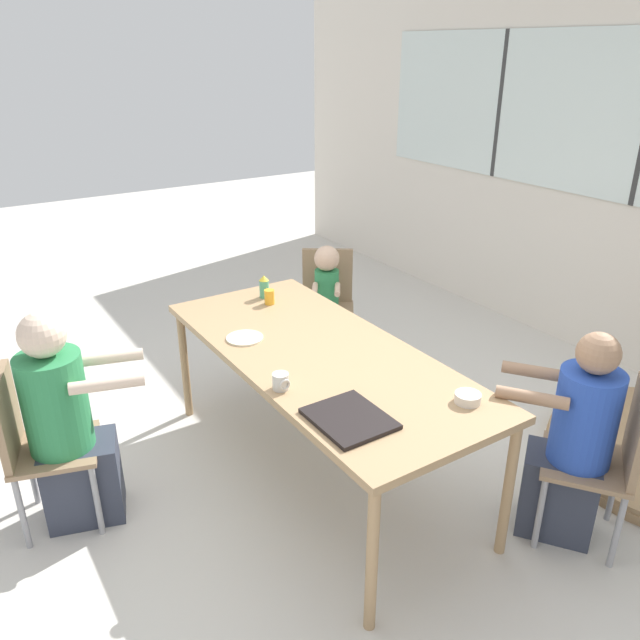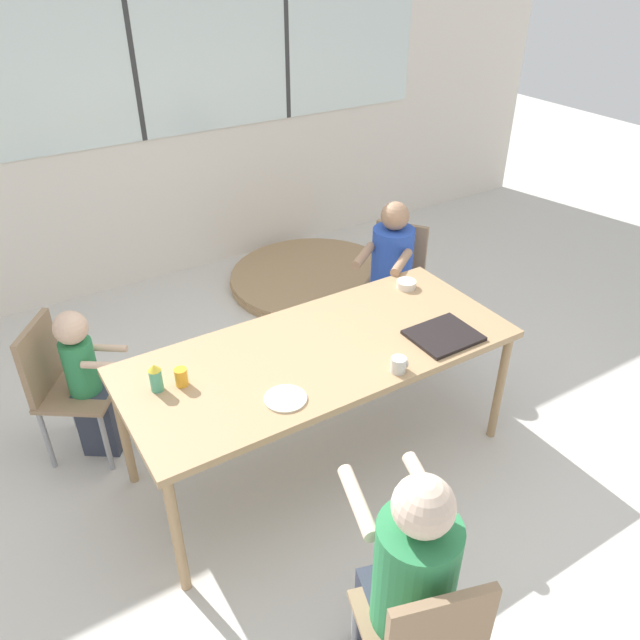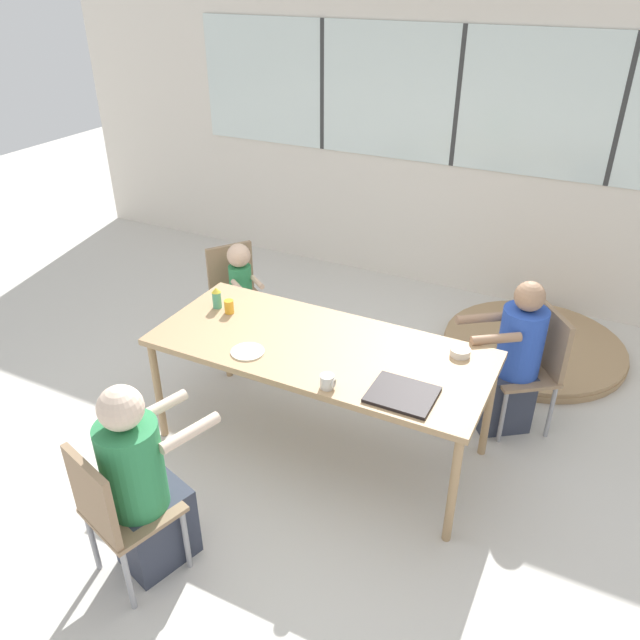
% 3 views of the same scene
% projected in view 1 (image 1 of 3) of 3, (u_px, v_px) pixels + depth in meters
% --- Properties ---
extents(ground_plane, '(16.00, 16.00, 0.00)m').
position_uv_depth(ground_plane, '(320.00, 471.00, 3.60)').
color(ground_plane, beige).
extents(dining_table, '(2.08, 0.89, 0.78)m').
position_uv_depth(dining_table, '(320.00, 360.00, 3.30)').
color(dining_table, tan).
rests_on(dining_table, ground_plane).
extents(chair_for_woman_green_shirt, '(0.50, 0.50, 0.86)m').
position_uv_depth(chair_for_woman_green_shirt, '(32.00, 438.00, 3.02)').
color(chair_for_woman_green_shirt, '#937556').
rests_on(chair_for_woman_green_shirt, ground_plane).
extents(chair_for_man_blue_shirt, '(0.56, 0.56, 0.86)m').
position_uv_depth(chair_for_man_blue_shirt, '(610.00, 452.00, 2.91)').
color(chair_for_man_blue_shirt, '#937556').
rests_on(chair_for_man_blue_shirt, ground_plane).
extents(chair_for_toddler, '(0.56, 0.56, 0.86)m').
position_uv_depth(chair_for_toddler, '(327.00, 297.00, 4.72)').
color(chair_for_toddler, '#937556').
rests_on(chair_for_toddler, ground_plane).
extents(person_woman_green_shirt, '(0.45, 0.61, 1.15)m').
position_uv_depth(person_woman_green_shirt, '(68.00, 430.00, 3.05)').
color(person_woman_green_shirt, '#333847').
rests_on(person_woman_green_shirt, ground_plane).
extents(person_man_blue_shirt, '(0.59, 0.54, 1.10)m').
position_uv_depth(person_man_blue_shirt, '(572.00, 447.00, 2.97)').
color(person_man_blue_shirt, '#333847').
rests_on(person_man_blue_shirt, ground_plane).
extents(person_toddler, '(0.36, 0.33, 0.95)m').
position_uv_depth(person_toddler, '(327.00, 309.00, 4.60)').
color(person_toddler, '#333847').
rests_on(person_toddler, ground_plane).
extents(food_tray_dark, '(0.35, 0.30, 0.02)m').
position_uv_depth(food_tray_dark, '(349.00, 419.00, 2.67)').
color(food_tray_dark, black).
rests_on(food_tray_dark, dining_table).
extents(coffee_mug, '(0.08, 0.08, 0.08)m').
position_uv_depth(coffee_mug, '(281.00, 382.00, 2.91)').
color(coffee_mug, beige).
rests_on(coffee_mug, dining_table).
extents(sippy_cup, '(0.06, 0.06, 0.15)m').
position_uv_depth(sippy_cup, '(264.00, 286.00, 3.96)').
color(sippy_cup, '#4CA57F').
rests_on(sippy_cup, dining_table).
extents(juice_glass, '(0.06, 0.06, 0.09)m').
position_uv_depth(juice_glass, '(269.00, 297.00, 3.87)').
color(juice_glass, gold).
rests_on(juice_glass, dining_table).
extents(bowl_white_shallow, '(0.12, 0.12, 0.04)m').
position_uv_depth(bowl_white_shallow, '(468.00, 398.00, 2.80)').
color(bowl_white_shallow, silver).
rests_on(bowl_white_shallow, dining_table).
extents(plate_tortillas, '(0.20, 0.20, 0.01)m').
position_uv_depth(plate_tortillas, '(245.00, 338.00, 3.42)').
color(plate_tortillas, beige).
rests_on(plate_tortillas, dining_table).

